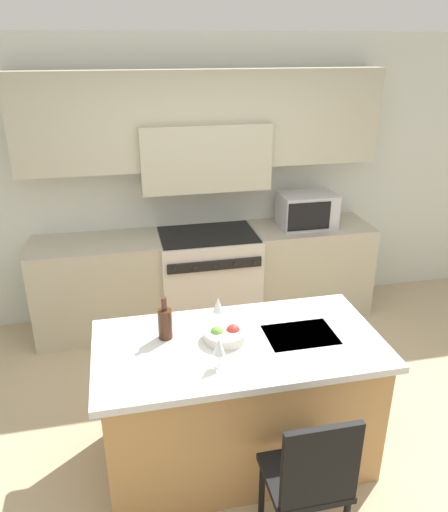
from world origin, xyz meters
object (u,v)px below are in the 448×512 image
object	(u,v)px
microwave	(307,210)
wine_glass_near	(219,347)
fruit_bowl	(225,334)
wine_glass_far	(218,305)
range_stove	(208,278)
island_chair	(310,478)
wine_bottle	(165,323)

from	to	relation	value
microwave	wine_glass_near	size ratio (longest dim) A/B	2.79
fruit_bowl	wine_glass_far	bearing A→B (deg)	90.86
range_stove	wine_glass_far	distance (m)	1.69
wine_glass_far	island_chair	bearing A→B (deg)	-75.01
range_stove	wine_bottle	distance (m)	1.85
wine_glass_far	fruit_bowl	size ratio (longest dim) A/B	0.71
microwave	wine_bottle	size ratio (longest dim) A/B	1.92
island_chair	wine_glass_far	xyz separation A→B (m)	(-0.27, 1.02, 0.49)
wine_bottle	wine_glass_far	distance (m)	0.37
island_chair	wine_glass_far	size ratio (longest dim) A/B	5.02
wine_glass_near	wine_glass_far	size ratio (longest dim) A/B	1.00
range_stove	wine_glass_far	xyz separation A→B (m)	(-0.23, -1.57, 0.57)
microwave	wine_glass_far	bearing A→B (deg)	-127.51
island_chair	wine_glass_near	distance (m)	0.83
wine_glass_near	range_stove	bearing A→B (deg)	81.20
microwave	wine_glass_near	bearing A→B (deg)	-122.48
range_stove	wine_glass_near	xyz separation A→B (m)	(-0.32, -2.04, 0.57)
microwave	fruit_bowl	world-z (taller)	microwave
range_stove	wine_glass_far	bearing A→B (deg)	-98.17
range_stove	wine_bottle	xyz separation A→B (m)	(-0.58, -1.67, 0.55)
wine_glass_far	wine_bottle	bearing A→B (deg)	-164.01
range_stove	fruit_bowl	distance (m)	1.85
microwave	wine_glass_near	world-z (taller)	microwave
fruit_bowl	wine_bottle	bearing A→B (deg)	164.24
wine_bottle	fruit_bowl	bearing A→B (deg)	-15.76
wine_glass_near	fruit_bowl	xyz separation A→B (m)	(0.09, 0.27, -0.09)
wine_bottle	fruit_bowl	distance (m)	0.38
microwave	wine_glass_far	world-z (taller)	microwave
microwave	wine_bottle	xyz separation A→B (m)	(-1.58, -1.69, -0.08)
microwave	wine_glass_far	size ratio (longest dim) A/B	2.79
range_stove	wine_glass_near	distance (m)	2.14
wine_bottle	wine_glass_far	bearing A→B (deg)	15.99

